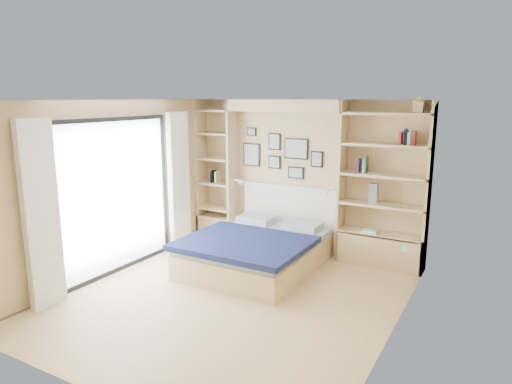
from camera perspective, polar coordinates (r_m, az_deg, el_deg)
The scene contains 8 objects.
ground at distance 6.05m, azimuth -2.89°, elevation -13.00°, with size 4.50×4.50×0.00m, color tan.
room_shell at distance 7.15m, azimuth 0.90°, elevation 0.02°, with size 4.50×4.50×4.50m.
bed at distance 6.92m, azimuth 0.13°, elevation -7.23°, with size 1.77×2.26×1.07m.
photo_gallery at distance 7.71m, azimuth 2.98°, elevation 4.84°, with size 1.48×0.02×0.82m.
reading_lamps at distance 7.53m, azimuth 3.21°, elevation 0.78°, with size 1.92×0.12×0.15m.
shelf_decor at distance 7.01m, azimuth 13.78°, elevation 4.51°, with size 3.60×0.23×2.03m.
deck at distance 8.42m, azimuth -24.27°, elevation -6.83°, with size 3.20×4.00×0.05m, color #67584C.
deck_chair at distance 8.87m, azimuth -17.50°, elevation -2.94°, with size 0.73×0.88×0.77m.
Camera 1 is at (2.95, -4.64, 2.54)m, focal length 32.00 mm.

